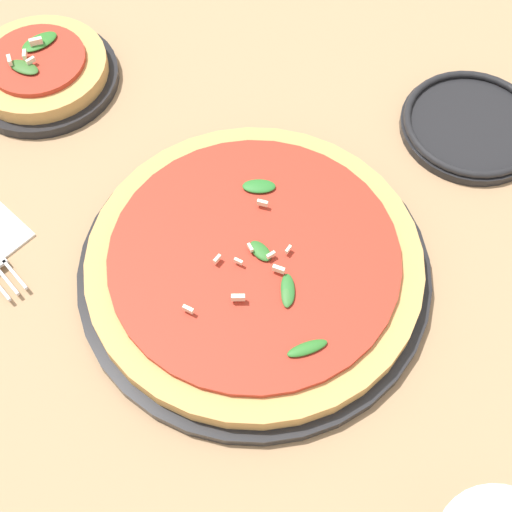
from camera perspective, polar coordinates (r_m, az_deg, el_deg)
The scene contains 4 objects.
ground_plane at distance 0.70m, azimuth -2.54°, elevation 0.50°, with size 6.00×6.00×0.00m, color #9E7A56.
pizza_arugula_main at distance 0.67m, azimuth 0.00°, elevation -0.57°, with size 0.34×0.34×0.05m.
pizza_personal_side at distance 0.86m, azimuth -16.86°, elevation 13.97°, with size 0.17×0.17×0.05m.
side_plate_white at distance 0.82m, azimuth 16.89°, elevation 10.00°, with size 0.15×0.15×0.02m.
Camera 1 is at (0.27, -0.25, 0.60)m, focal length 50.00 mm.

